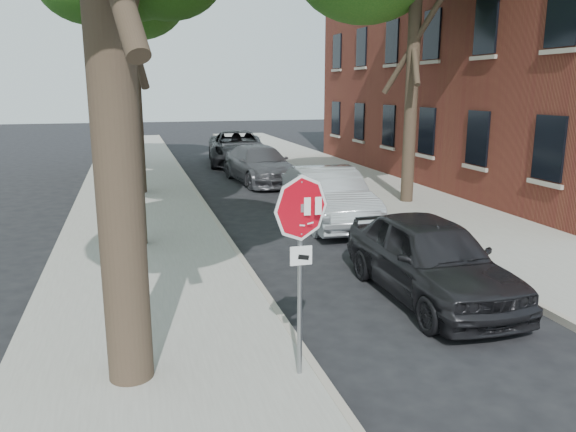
# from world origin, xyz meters

# --- Properties ---
(ground) EXTENTS (120.00, 120.00, 0.00)m
(ground) POSITION_xyz_m (0.00, 0.00, 0.00)
(ground) COLOR black
(ground) RESTS_ON ground
(sidewalk_left) EXTENTS (4.00, 55.00, 0.12)m
(sidewalk_left) POSITION_xyz_m (-2.50, 12.00, 0.06)
(sidewalk_left) COLOR gray
(sidewalk_left) RESTS_ON ground
(sidewalk_right) EXTENTS (4.00, 55.00, 0.12)m
(sidewalk_right) POSITION_xyz_m (6.00, 12.00, 0.06)
(sidewalk_right) COLOR gray
(sidewalk_right) RESTS_ON ground
(curb_left) EXTENTS (0.12, 55.00, 0.13)m
(curb_left) POSITION_xyz_m (-0.45, 12.00, 0.07)
(curb_left) COLOR #9E9384
(curb_left) RESTS_ON ground
(curb_right) EXTENTS (0.12, 55.00, 0.13)m
(curb_right) POSITION_xyz_m (3.95, 12.00, 0.07)
(curb_right) COLOR #9E9384
(curb_right) RESTS_ON ground
(stop_sign) EXTENTS (0.76, 0.34, 2.61)m
(stop_sign) POSITION_xyz_m (-0.70, -0.03, 1.95)
(stop_sign) COLOR gray
(stop_sign) RESTS_ON sidewalk_left
(tree_far) EXTENTS (5.29, 4.91, 9.33)m
(tree_far) POSITION_xyz_m (-2.72, 21.11, 7.21)
(tree_far) COLOR black
(tree_far) RESTS_ON sidewalk_left
(car_a) EXTENTS (1.80, 4.42, 1.50)m
(car_a) POSITION_xyz_m (2.44, 2.26, 0.75)
(car_a) COLOR black
(car_a) RESTS_ON ground
(car_b) EXTENTS (1.86, 4.82, 1.57)m
(car_b) POSITION_xyz_m (2.60, 8.13, 0.78)
(car_b) COLOR #A8ACB0
(car_b) RESTS_ON ground
(car_c) EXTENTS (2.58, 5.25, 1.47)m
(car_c) POSITION_xyz_m (2.34, 15.57, 0.73)
(car_c) COLOR #454549
(car_c) RESTS_ON ground
(car_d) EXTENTS (3.45, 6.27, 1.66)m
(car_d) POSITION_xyz_m (2.51, 21.39, 0.83)
(car_d) COLOR black
(car_d) RESTS_ON ground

